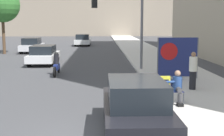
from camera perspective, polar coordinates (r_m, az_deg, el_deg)
sidewalk_curb at (r=23.13m, az=8.55°, el=1.01°), size 4.18×90.00×0.15m
seated_protester at (r=11.32m, az=11.84°, el=-3.26°), size 0.98×0.77×1.18m
jogger_on_sidewalk at (r=13.79m, az=14.59°, el=-0.44°), size 0.34×0.34×1.62m
protest_banner at (r=16.22m, az=11.85°, el=1.97°), size 2.10×0.06×2.10m
traffic_light_pole at (r=18.87m, az=1.98°, el=9.69°), size 3.12×2.88×4.82m
parked_car_curbside at (r=8.58m, az=4.37°, el=-7.07°), size 1.72×4.17×1.51m
car_on_road_nearest at (r=23.09m, az=-12.39°, el=2.42°), size 1.79×4.39×1.36m
car_on_road_midblock at (r=31.98m, az=-14.42°, el=4.06°), size 1.78×4.13×1.46m
car_on_road_distant at (r=39.98m, az=-5.38°, el=5.12°), size 1.88×4.29×1.46m
motorcycle_on_road at (r=18.17m, az=-10.11°, el=0.49°), size 0.28×2.25×1.34m
street_tree_midblock at (r=31.34m, az=-19.46°, el=10.80°), size 3.27×3.27×6.23m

